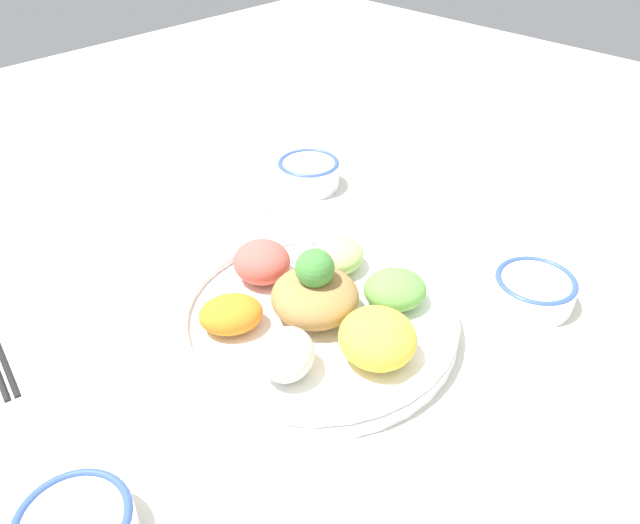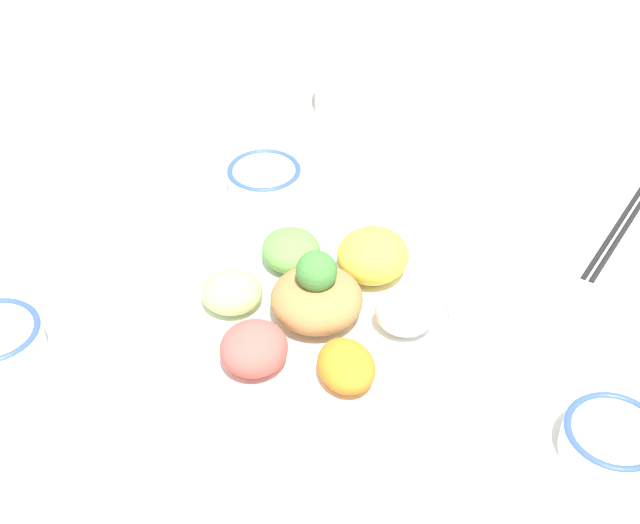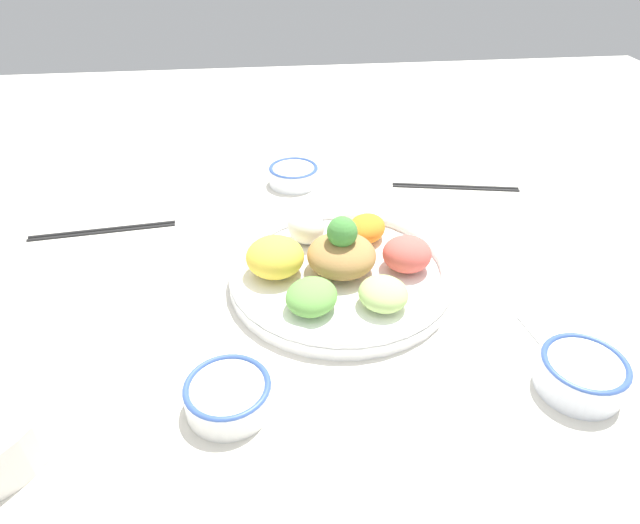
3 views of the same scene
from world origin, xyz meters
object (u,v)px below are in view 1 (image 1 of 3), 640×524
Objects in this scene: sauce_bowl_red at (534,289)px; sauce_bowl_dark at (309,173)px; salad_platter at (317,311)px; serving_spoon_main at (594,410)px; serving_spoon_extra at (254,218)px.

sauce_bowl_red is 0.41m from sauce_bowl_dark.
serving_spoon_main is at bearing 110.00° from salad_platter.
sauce_bowl_red is 0.85× the size of serving_spoon_main.
serving_spoon_main and serving_spoon_extra have the same top height.
salad_platter is 3.37× the size of sauce_bowl_dark.
sauce_bowl_dark reaches higher than serving_spoon_main.
salad_platter is at bearing -35.63° from sauce_bowl_red.
sauce_bowl_dark is at bearing -124.77° from serving_spoon_main.
sauce_bowl_dark reaches higher than sauce_bowl_red.
sauce_bowl_dark is 0.56m from serving_spoon_main.
sauce_bowl_dark is at bearing -92.43° from sauce_bowl_red.
salad_platter is at bearing -91.08° from serving_spoon_main.
salad_platter is 0.26m from serving_spoon_extra.
sauce_bowl_dark is (-0.24, -0.25, -0.00)m from salad_platter.
salad_platter is 2.51× the size of serving_spoon_extra.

